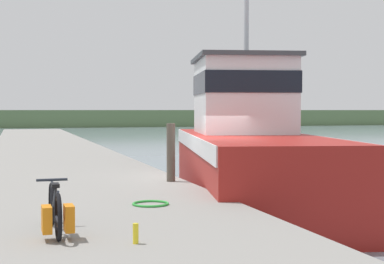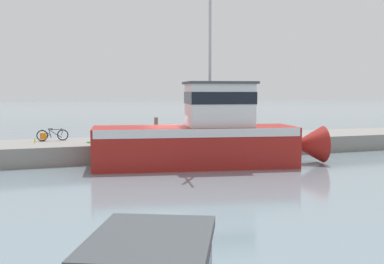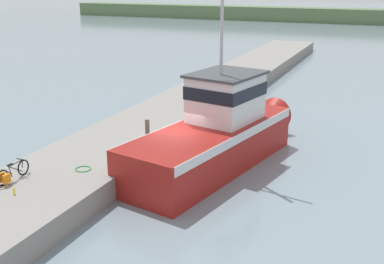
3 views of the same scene
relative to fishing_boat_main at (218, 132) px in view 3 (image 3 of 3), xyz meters
name	(u,v)px [view 3 (image 3 of 3)]	position (x,y,z in m)	size (l,w,h in m)	color
ground_plane	(175,168)	(-1.57, -1.31, -1.57)	(320.00, 320.00, 0.00)	gray
dock_pier	(116,149)	(-4.67, -1.31, -1.08)	(4.79, 80.00, 0.97)	gray
fishing_boat_main	(218,132)	(0.00, 0.00, 0.00)	(5.08, 11.94, 11.43)	maroon
bicycle_touring	(10,174)	(-5.65, -7.13, -0.28)	(0.44, 1.72, 0.69)	black
mooring_post	(148,134)	(-2.67, -1.84, 0.09)	(0.20, 0.20, 1.36)	#51473D
hose_coil	(83,169)	(-3.88, -5.04, -0.57)	(0.65, 0.65, 0.04)	green
water_bottle_on_curb	(14,191)	(-4.73, -7.95, -0.47)	(0.07, 0.07, 0.26)	yellow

